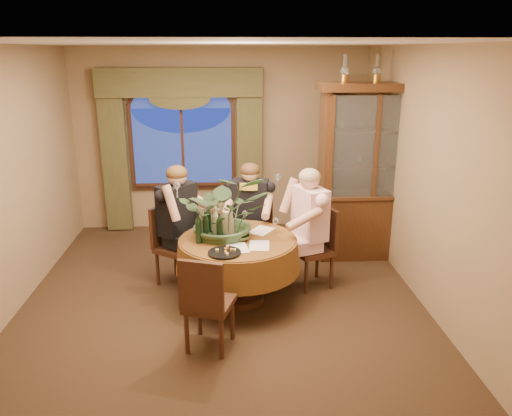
{
  "coord_description": "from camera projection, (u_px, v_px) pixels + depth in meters",
  "views": [
    {
      "loc": [
        0.07,
        -5.23,
        2.74
      ],
      "look_at": [
        0.38,
        -0.08,
        1.1
      ],
      "focal_mm": 35.0,
      "sensor_mm": 36.0,
      "label": 1
    }
  ],
  "objects": [
    {
      "name": "floor",
      "position": [
        223.0,
        296.0,
        5.8
      ],
      "size": [
        5.0,
        5.0,
        0.0
      ],
      "primitive_type": "plane",
      "color": "black",
      "rests_on": "ground"
    },
    {
      "name": "wall_back",
      "position": [
        222.0,
        140.0,
        7.75
      ],
      "size": [
        4.5,
        0.0,
        4.5
      ],
      "primitive_type": "plane",
      "rotation": [
        1.57,
        0.0,
        0.0
      ],
      "color": "olive",
      "rests_on": "ground"
    },
    {
      "name": "wall_right",
      "position": [
        424.0,
        177.0,
        5.5
      ],
      "size": [
        0.0,
        5.0,
        5.0
      ],
      "primitive_type": "plane",
      "rotation": [
        1.57,
        0.0,
        -1.57
      ],
      "color": "olive",
      "rests_on": "ground"
    },
    {
      "name": "ceiling",
      "position": [
        217.0,
        43.0,
        4.95
      ],
      "size": [
        5.0,
        5.0,
        0.0
      ],
      "primitive_type": "plane",
      "rotation": [
        3.14,
        0.0,
        0.0
      ],
      "color": "white",
      "rests_on": "wall_back"
    },
    {
      "name": "window",
      "position": [
        183.0,
        148.0,
        7.68
      ],
      "size": [
        1.62,
        0.1,
        1.32
      ],
      "primitive_type": null,
      "color": "navy",
      "rests_on": "wall_back"
    },
    {
      "name": "arched_transom",
      "position": [
        180.0,
        96.0,
        7.45
      ],
      "size": [
        1.6,
        0.06,
        0.44
      ],
      "primitive_type": null,
      "color": "navy",
      "rests_on": "wall_back"
    },
    {
      "name": "drapery_left",
      "position": [
        115.0,
        157.0,
        7.61
      ],
      "size": [
        0.38,
        0.14,
        2.32
      ],
      "primitive_type": "cube",
      "color": "#413F20",
      "rests_on": "floor"
    },
    {
      "name": "drapery_right",
      "position": [
        250.0,
        155.0,
        7.73
      ],
      "size": [
        0.38,
        0.14,
        2.32
      ],
      "primitive_type": "cube",
      "color": "#413F20",
      "rests_on": "floor"
    },
    {
      "name": "swag_valance",
      "position": [
        179.0,
        83.0,
        7.31
      ],
      "size": [
        2.45,
        0.16,
        0.42
      ],
      "primitive_type": null,
      "color": "#413F20",
      "rests_on": "wall_back"
    },
    {
      "name": "dining_table",
      "position": [
        238.0,
        270.0,
        5.62
      ],
      "size": [
        1.61,
        1.61,
        0.75
      ],
      "primitive_type": "cylinder",
      "rotation": [
        0.0,
        0.0,
        0.17
      ],
      "color": "maroon",
      "rests_on": "floor"
    },
    {
      "name": "china_cabinet",
      "position": [
        370.0,
        173.0,
        6.65
      ],
      "size": [
        1.45,
        0.57,
        2.35
      ],
      "primitive_type": "cube",
      "color": "#341D0F",
      "rests_on": "floor"
    },
    {
      "name": "oil_lamp_left",
      "position": [
        345.0,
        69.0,
        6.22
      ],
      "size": [
        0.11,
        0.11,
        0.34
      ],
      "primitive_type": null,
      "color": "#A5722D",
      "rests_on": "china_cabinet"
    },
    {
      "name": "oil_lamp_center",
      "position": [
        377.0,
        69.0,
        6.24
      ],
      "size": [
        0.11,
        0.11,
        0.34
      ],
      "primitive_type": null,
      "color": "#A5722D",
      "rests_on": "china_cabinet"
    },
    {
      "name": "oil_lamp_right",
      "position": [
        409.0,
        68.0,
        6.26
      ],
      "size": [
        0.11,
        0.11,
        0.34
      ],
      "primitive_type": null,
      "color": "#A5722D",
      "rests_on": "china_cabinet"
    },
    {
      "name": "chair_right",
      "position": [
        313.0,
        248.0,
        5.94
      ],
      "size": [
        0.54,
        0.54,
        0.96
      ],
      "primitive_type": "cube",
      "rotation": [
        0.0,
        0.0,
        -4.37
      ],
      "color": "black",
      "rests_on": "floor"
    },
    {
      "name": "chair_back_right",
      "position": [
        254.0,
        233.0,
        6.42
      ],
      "size": [
        0.51,
        0.51,
        0.96
      ],
      "primitive_type": "cube",
      "rotation": [
        0.0,
        0.0,
        -3.39
      ],
      "color": "black",
      "rests_on": "floor"
    },
    {
      "name": "chair_back",
      "position": [
        177.0,
        246.0,
        6.0
      ],
      "size": [
        0.58,
        0.58,
        0.96
      ],
      "primitive_type": "cube",
      "rotation": [
        0.0,
        0.0,
        -2.15
      ],
      "color": "black",
      "rests_on": "floor"
    },
    {
      "name": "chair_front_left",
      "position": [
        209.0,
        301.0,
        4.69
      ],
      "size": [
        0.53,
        0.53,
        0.96
      ],
      "primitive_type": "cube",
      "rotation": [
        0.0,
        0.0,
        -0.31
      ],
      "color": "black",
      "rests_on": "floor"
    },
    {
      "name": "person_pink",
      "position": [
        310.0,
        229.0,
        5.86
      ],
      "size": [
        0.63,
        0.66,
        1.46
      ],
      "primitive_type": null,
      "rotation": [
        0.0,
        0.0,
        -4.35
      ],
      "color": "beige",
      "rests_on": "floor"
    },
    {
      "name": "person_back",
      "position": [
        178.0,
        225.0,
        5.99
      ],
      "size": [
        0.7,
        0.71,
        1.47
      ],
      "primitive_type": null,
      "rotation": [
        0.0,
        0.0,
        -2.23
      ],
      "color": "black",
      "rests_on": "floor"
    },
    {
      "name": "person_scarf",
      "position": [
        250.0,
        217.0,
        6.34
      ],
      "size": [
        0.59,
        0.56,
        1.42
      ],
      "primitive_type": null,
      "rotation": [
        0.0,
        0.0,
        -3.35
      ],
      "color": "black",
      "rests_on": "floor"
    },
    {
      "name": "stoneware_vase",
      "position": [
        228.0,
        224.0,
        5.54
      ],
      "size": [
        0.16,
        0.16,
        0.29
      ],
      "primitive_type": null,
      "color": "#947D60",
      "rests_on": "dining_table"
    },
    {
      "name": "centerpiece_plant",
      "position": [
        225.0,
        181.0,
        5.42
      ],
      "size": [
        0.99,
        1.1,
        0.86
      ],
      "primitive_type": "imported",
      "color": "#334F2C",
      "rests_on": "dining_table"
    },
    {
      "name": "olive_bowl",
      "position": [
        242.0,
        238.0,
        5.45
      ],
      "size": [
        0.17,
        0.17,
        0.05
      ],
      "primitive_type": "imported",
      "color": "#485931",
      "rests_on": "dining_table"
    },
    {
      "name": "cheese_platter",
      "position": [
        225.0,
        253.0,
        5.08
      ],
      "size": [
        0.34,
        0.34,
        0.02
      ],
      "primitive_type": "cylinder",
      "color": "black",
      "rests_on": "dining_table"
    },
    {
      "name": "wine_bottle_0",
      "position": [
        199.0,
        228.0,
        5.33
      ],
      "size": [
        0.07,
        0.07,
        0.33
      ],
      "primitive_type": "cylinder",
      "color": "black",
      "rests_on": "dining_table"
    },
    {
      "name": "wine_bottle_1",
      "position": [
        216.0,
        223.0,
        5.51
      ],
      "size": [
        0.07,
        0.07,
        0.33
      ],
      "primitive_type": "cylinder",
      "color": "tan",
      "rests_on": "dining_table"
    },
    {
      "name": "wine_bottle_2",
      "position": [
        208.0,
        220.0,
        5.58
      ],
      "size": [
        0.07,
        0.07,
        0.33
      ],
      "primitive_type": "cylinder",
      "color": "black",
      "rests_on": "dining_table"
    },
    {
      "name": "wine_bottle_3",
      "position": [
        206.0,
        227.0,
        5.38
      ],
      "size": [
        0.07,
        0.07,
        0.33
      ],
      "primitive_type": "cylinder",
      "color": "black",
      "rests_on": "dining_table"
    },
    {
      "name": "wine_bottle_4",
      "position": [
        220.0,
        228.0,
        5.35
      ],
      "size": [
        0.07,
        0.07,
        0.33
      ],
      "primitive_type": "cylinder",
      "color": "black",
      "rests_on": "dining_table"
    },
    {
      "name": "wine_bottle_5",
      "position": [
        203.0,
        223.0,
        5.51
      ],
      "size": [
        0.07,
        0.07,
        0.33
      ],
      "primitive_type": "cylinder",
      "color": "tan",
      "rests_on": "dining_table"
    },
    {
      "name": "tasting_paper_0",
      "position": [
        259.0,
        245.0,
        5.3
      ],
      "size": [
        0.24,
        0.32,
        0.0
      ],
      "primitive_type": "cube",
      "rotation": [
        0.0,
        0.0,
        -0.09
      ],
      "color": "white",
      "rests_on": "dining_table"
    },
    {
      "name": "tasting_paper_1",
      "position": [
        261.0,
        231.0,
        5.73
      ],
      "size": [
        0.34,
        0.37,
        0.0
      ],
      "primitive_type": "cube",
      "rotation": [
        0.0,
        0.0,
        -0.58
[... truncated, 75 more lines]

